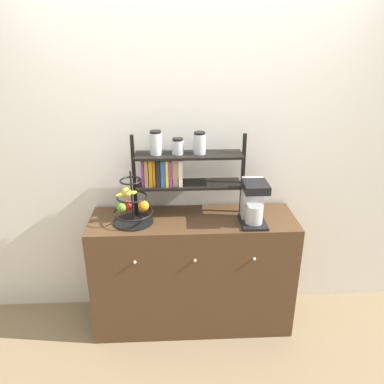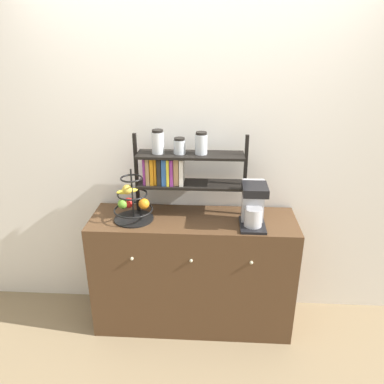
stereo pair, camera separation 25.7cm
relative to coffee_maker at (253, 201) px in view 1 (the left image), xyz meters
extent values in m
plane|color=#847051|center=(-0.41, -0.16, -1.05)|extent=(12.00, 12.00, 0.00)
cube|color=silver|center=(-0.41, 0.34, 0.25)|extent=(7.00, 0.05, 2.60)
cube|color=#4C331E|center=(-0.41, 0.07, -0.60)|extent=(1.47, 0.46, 0.90)
sphere|color=#B2AD8C|center=(-0.81, -0.17, -0.35)|extent=(0.02, 0.02, 0.02)
sphere|color=#B2AD8C|center=(-0.41, -0.17, -0.35)|extent=(0.02, 0.02, 0.02)
sphere|color=#B2AD8C|center=(-0.01, -0.17, -0.35)|extent=(0.02, 0.02, 0.02)
cube|color=black|center=(0.00, -0.02, -0.14)|extent=(0.17, 0.24, 0.02)
cube|color=#B7B7BC|center=(0.00, 0.04, 0.01)|extent=(0.15, 0.10, 0.29)
cylinder|color=#B7B7BC|center=(0.00, -0.05, -0.07)|extent=(0.12, 0.12, 0.13)
cube|color=black|center=(0.00, -0.04, 0.12)|extent=(0.16, 0.19, 0.05)
cylinder|color=black|center=(-0.83, 0.03, -0.15)|extent=(0.28, 0.28, 0.01)
cylinder|color=black|center=(-0.83, 0.03, 0.04)|extent=(0.01, 0.01, 0.37)
torus|color=black|center=(-0.83, 0.03, -0.08)|extent=(0.28, 0.28, 0.01)
torus|color=black|center=(-0.83, 0.03, 0.04)|extent=(0.21, 0.21, 0.01)
torus|color=black|center=(-0.83, 0.03, 0.16)|extent=(0.15, 0.15, 0.01)
sphere|color=red|center=(-0.87, 0.07, -0.04)|extent=(0.07, 0.07, 0.07)
sphere|color=#6BAD33|center=(-0.90, 0.05, -0.04)|extent=(0.07, 0.07, 0.07)
sphere|color=orange|center=(-0.75, 0.05, -0.04)|extent=(0.08, 0.08, 0.08)
ellipsoid|color=yellow|center=(-0.86, 0.03, 0.06)|extent=(0.15, 0.10, 0.04)
sphere|color=gold|center=(-0.86, 0.03, 0.07)|extent=(0.07, 0.07, 0.07)
cube|color=black|center=(-0.82, 0.17, 0.14)|extent=(0.02, 0.02, 0.59)
cube|color=black|center=(-0.05, 0.17, 0.14)|extent=(0.02, 0.02, 0.59)
cube|color=black|center=(-0.43, 0.17, 0.07)|extent=(0.74, 0.20, 0.02)
cube|color=black|center=(-0.43, 0.17, 0.29)|extent=(0.74, 0.20, 0.02)
cube|color=#8C338C|center=(-0.75, 0.17, 0.17)|extent=(0.02, 0.13, 0.19)
cube|color=tan|center=(-0.73, 0.17, 0.17)|extent=(0.02, 0.14, 0.19)
cube|color=orange|center=(-0.70, 0.17, 0.17)|extent=(0.02, 0.14, 0.19)
cube|color=orange|center=(-0.68, 0.17, 0.17)|extent=(0.02, 0.13, 0.19)
cube|color=black|center=(-0.65, 0.17, 0.17)|extent=(0.03, 0.15, 0.19)
cube|color=#2D599E|center=(-0.61, 0.17, 0.17)|extent=(0.03, 0.16, 0.19)
cube|color=yellow|center=(-0.59, 0.17, 0.17)|extent=(0.02, 0.16, 0.19)
cube|color=#8C338C|center=(-0.56, 0.17, 0.17)|extent=(0.02, 0.16, 0.19)
cube|color=tan|center=(-0.53, 0.17, 0.17)|extent=(0.03, 0.14, 0.19)
cube|color=white|center=(-0.49, 0.17, 0.17)|extent=(0.03, 0.16, 0.19)
cylinder|color=silver|center=(-0.66, 0.17, 0.37)|extent=(0.09, 0.09, 0.15)
cylinder|color=black|center=(-0.66, 0.17, 0.45)|extent=(0.08, 0.08, 0.02)
cylinder|color=silver|center=(-0.51, 0.17, 0.34)|extent=(0.08, 0.08, 0.10)
cylinder|color=black|center=(-0.51, 0.17, 0.40)|extent=(0.07, 0.07, 0.02)
cylinder|color=silver|center=(-0.36, 0.17, 0.36)|extent=(0.08, 0.08, 0.14)
cylinder|color=black|center=(-0.36, 0.17, 0.44)|extent=(0.08, 0.08, 0.02)
camera|label=1|loc=(-0.53, -2.31, 1.04)|focal=35.00mm
camera|label=2|loc=(-0.28, -2.31, 1.04)|focal=35.00mm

